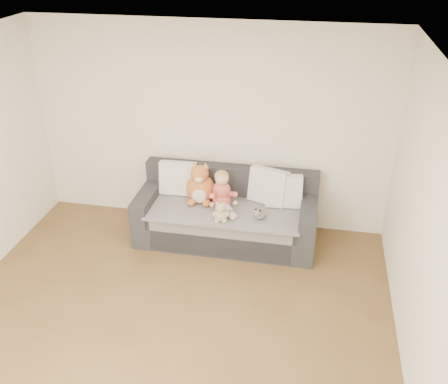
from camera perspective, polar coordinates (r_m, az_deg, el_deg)
name	(u,v)px	position (r m, az deg, el deg)	size (l,w,h in m)	color
room_shell	(159,211)	(4.44, -7.41, -2.12)	(5.00, 5.00, 5.00)	brown
sofa	(227,216)	(6.24, 0.33, -2.74)	(2.20, 0.94, 0.85)	#28282D
cushion_left	(178,178)	(6.36, -5.29, 1.60)	(0.47, 0.22, 0.44)	silver
cushion_right_back	(268,186)	(6.15, 5.09, 0.68)	(0.52, 0.36, 0.45)	silver
cushion_right_front	(284,191)	(6.09, 6.84, 0.13)	(0.46, 0.24, 0.42)	silver
toddler	(222,193)	(6.00, -0.21, -0.12)	(0.35, 0.49, 0.48)	#D65F4B
plush_cat	(201,187)	(6.15, -2.70, 0.62)	(0.44, 0.39, 0.55)	#A94D25
teddy_bear	(221,213)	(5.78, -0.38, -2.46)	(0.20, 0.15, 0.25)	tan
plush_cow	(260,214)	(5.85, 4.09, -2.51)	(0.13, 0.20, 0.16)	white
sippy_cup	(232,213)	(5.87, 0.88, -2.39)	(0.10, 0.08, 0.11)	#61399B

